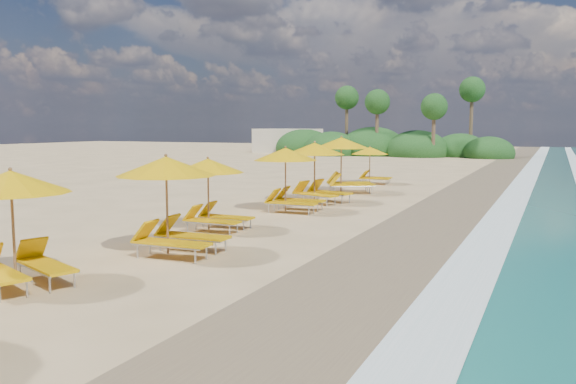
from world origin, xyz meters
The scene contains 12 objects.
ground centered at (0.00, 0.00, 0.00)m, with size 160.00×160.00×0.00m, color tan.
wet_sand centered at (4.00, 0.00, 0.01)m, with size 4.00×160.00×0.01m, color olive.
surf_foam centered at (6.70, 0.00, 0.03)m, with size 4.00×160.00×0.01m.
station_2 centered at (-2.42, -7.41, 1.30)m, with size 2.99×2.95×2.32m.
station_3 centered at (-1.30, -3.81, 1.37)m, with size 2.71×2.52×2.45m.
station_4 centered at (-2.23, -0.51, 1.24)m, with size 2.39×2.21×2.21m.
station_5 centered at (-1.73, 3.96, 1.34)m, with size 2.64×2.45×2.39m.
station_6 centered at (-1.73, 6.74, 1.41)m, with size 3.17×3.09×2.51m.
station_7 centered at (-1.89, 10.59, 1.50)m, with size 3.54×3.54×2.67m.
station_8 centered at (-1.95, 15.24, 1.15)m, with size 2.33×2.19×2.05m.
treeline centered at (-9.94, 45.51, 1.00)m, with size 25.80×8.80×9.74m.
beach_building centered at (-22.00, 48.00, 1.40)m, with size 7.00×5.00×2.80m, color beige.
Camera 1 is at (7.07, -15.45, 3.11)m, focal length 36.63 mm.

